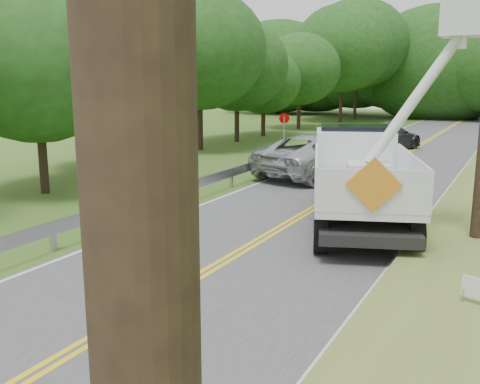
% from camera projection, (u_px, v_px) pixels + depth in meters
% --- Properties ---
extents(ground, '(140.00, 140.00, 0.00)m').
position_uv_depth(ground, '(48.00, 367.00, 7.91)').
color(ground, '#3A6322').
rests_on(ground, ground).
extents(road, '(7.20, 96.00, 0.03)m').
position_uv_depth(road, '(341.00, 192.00, 20.02)').
color(road, '#4A494C').
rests_on(road, ground).
extents(guardrail, '(0.18, 48.00, 0.77)m').
position_uv_depth(guardrail, '(255.00, 166.00, 22.53)').
color(guardrail, '#A3A7AC').
rests_on(guardrail, ground).
extents(treeline_left, '(10.20, 56.67, 12.02)m').
position_uv_depth(treeline_left, '(289.00, 52.00, 40.71)').
color(treeline_left, '#332319').
rests_on(treeline_left, ground).
extents(treeline_horizon, '(57.06, 14.39, 12.54)m').
position_uv_depth(treeline_horizon, '(460.00, 65.00, 55.90)').
color(treeline_horizon, '#234216').
rests_on(treeline_horizon, ground).
extents(flagger, '(1.16, 0.64, 3.00)m').
position_uv_depth(flagger, '(124.00, 277.00, 8.44)').
color(flagger, '#191E33').
rests_on(flagger, road).
extents(bucket_truck, '(5.37, 7.82, 7.20)m').
position_uv_depth(bucket_truck, '(363.00, 165.00, 16.08)').
color(bucket_truck, black).
rests_on(bucket_truck, road).
extents(suv_silver, '(4.61, 7.08, 1.81)m').
position_uv_depth(suv_silver, '(320.00, 155.00, 23.18)').
color(suv_silver, silver).
rests_on(suv_silver, road).
extents(suv_darkgrey, '(3.60, 5.82, 1.57)m').
position_uv_depth(suv_darkgrey, '(386.00, 137.00, 31.49)').
color(suv_darkgrey, '#33363A').
rests_on(suv_darkgrey, road).
extents(stop_sign_permanent, '(0.45, 0.33, 2.50)m').
position_uv_depth(stop_sign_permanent, '(284.00, 130.00, 26.40)').
color(stop_sign_permanent, '#A3A7AC').
rests_on(stop_sign_permanent, ground).
extents(yard_sign, '(0.51, 0.23, 0.78)m').
position_uv_depth(yard_sign, '(477.00, 290.00, 9.31)').
color(yard_sign, white).
rests_on(yard_sign, ground).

